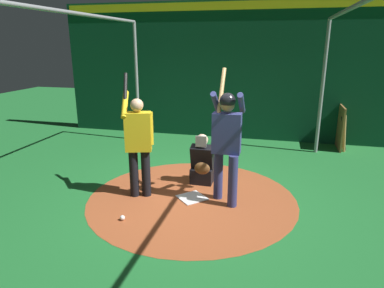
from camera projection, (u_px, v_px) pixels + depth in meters
name	position (u px, v px, depth m)	size (l,w,h in m)	color
ground_plane	(192.00, 198.00, 5.74)	(25.19, 25.19, 0.00)	#1E6B2D
dirt_circle	(192.00, 198.00, 5.74)	(3.46, 3.46, 0.01)	#9E4C28
home_plate	(192.00, 198.00, 5.74)	(0.42, 0.42, 0.01)	white
batter	(226.00, 138.00, 5.31)	(0.68, 0.49, 2.13)	navy
catcher	(202.00, 164.00, 6.27)	(0.58, 0.40, 0.94)	black
visitor	(138.00, 141.00, 5.58)	(0.54, 0.58, 2.03)	black
back_wall	(229.00, 71.00, 9.03)	(0.22, 9.19, 3.55)	#0C3D26
cage_frame	(192.00, 66.00, 5.12)	(6.43, 4.59, 3.04)	gray
bat_rack	(340.00, 127.00, 8.51)	(1.18, 0.20, 1.05)	olive
baseball_0	(122.00, 218.00, 5.01)	(0.07, 0.07, 0.07)	white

